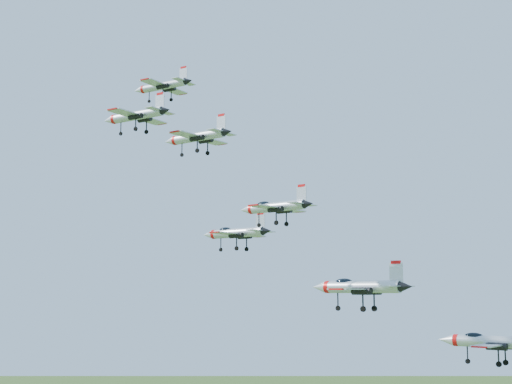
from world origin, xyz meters
The scene contains 7 objects.
jet_lead centered at (-14.13, 9.16, 153.05)m, with size 13.01×10.71×3.48m.
jet_left_high centered at (2.39, -1.88, 139.82)m, with size 13.09×10.80×3.50m.
jet_right_high centered at (0.52, -13.12, 140.96)m, with size 12.02×9.87×3.23m.
jet_left_low centered at (5.05, 4.55, 125.82)m, with size 13.26×10.99×3.54m.
jet_right_low centered at (21.64, -11.01, 127.14)m, with size 11.18×9.30×2.99m.
jet_trail centered at (30.11, -5.70, 117.57)m, with size 13.91×11.59×3.72m.
jet_extra centered at (42.00, 6.39, 110.94)m, with size 13.82×11.43×3.69m.
Camera 1 is at (66.57, -83.81, 116.94)m, focal length 50.00 mm.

